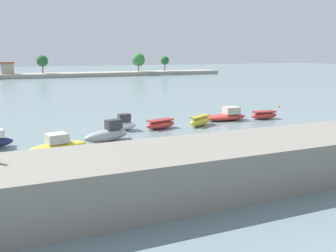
% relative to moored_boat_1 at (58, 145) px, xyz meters
% --- Properties ---
extents(ground_plane, '(400.00, 400.00, 0.00)m').
position_rel_moored_boat_1_xyz_m(ground_plane, '(7.72, -3.89, -0.54)').
color(ground_plane, slate).
extents(seawall_embankment, '(98.28, 5.72, 2.78)m').
position_rel_moored_boat_1_xyz_m(seawall_embankment, '(7.72, -12.28, 0.85)').
color(seawall_embankment, gray).
rests_on(seawall_embankment, ground).
extents(moored_boat_1, '(5.14, 2.89, 1.51)m').
position_rel_moored_boat_1_xyz_m(moored_boat_1, '(0.00, 0.00, 0.00)').
color(moored_boat_1, yellow).
rests_on(moored_boat_1, ground).
extents(moored_boat_2, '(4.63, 2.61, 1.94)m').
position_rel_moored_boat_1_xyz_m(moored_boat_2, '(4.59, 1.80, 0.15)').
color(moored_boat_2, '#9E9EA3').
rests_on(moored_boat_2, ground).
extents(moored_boat_3, '(3.46, 1.53, 1.75)m').
position_rel_moored_boat_1_xyz_m(moored_boat_3, '(7.01, 5.80, 0.07)').
color(moored_boat_3, white).
rests_on(moored_boat_3, ground).
extents(moored_boat_4, '(3.87, 2.20, 0.98)m').
position_rel_moored_boat_1_xyz_m(moored_boat_4, '(11.12, 5.14, -0.07)').
color(moored_boat_4, '#C63833').
rests_on(moored_boat_4, ground).
extents(moored_boat_5, '(3.66, 2.69, 1.13)m').
position_rel_moored_boat_1_xyz_m(moored_boat_5, '(15.73, 4.84, 0.00)').
color(moored_boat_5, yellow).
rests_on(moored_boat_5, ground).
extents(moored_boat_6, '(5.35, 2.40, 1.60)m').
position_rel_moored_boat_1_xyz_m(moored_boat_6, '(20.26, 6.54, 0.02)').
color(moored_boat_6, '#C63833').
rests_on(moored_boat_6, ground).
extents(moored_boat_7, '(3.58, 1.49, 0.98)m').
position_rel_moored_boat_1_xyz_m(moored_boat_7, '(24.95, 5.53, -0.07)').
color(moored_boat_7, '#C63833').
rests_on(moored_boat_7, ground).
extents(mooring_buoy_0, '(0.34, 0.34, 0.34)m').
position_rel_moored_boat_1_xyz_m(mooring_buoy_0, '(24.38, 11.67, -0.37)').
color(mooring_buoy_0, orange).
rests_on(mooring_buoy_0, ground).
extents(mooring_buoy_1, '(0.29, 0.29, 0.29)m').
position_rel_moored_boat_1_xyz_m(mooring_buoy_1, '(33.02, 12.53, -0.39)').
color(mooring_buoy_1, orange).
rests_on(mooring_buoy_1, ground).
extents(mooring_buoy_2, '(0.37, 0.37, 0.37)m').
position_rel_moored_boat_1_xyz_m(mooring_buoy_2, '(10.40, -2.38, -0.35)').
color(mooring_buoy_2, red).
rests_on(mooring_buoy_2, ground).
extents(distant_shoreline, '(121.26, 9.64, 9.21)m').
position_rel_moored_boat_1_xyz_m(distant_shoreline, '(3.62, 95.18, 1.42)').
color(distant_shoreline, '#9E998C').
rests_on(distant_shoreline, ground).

